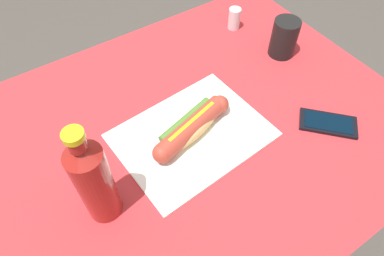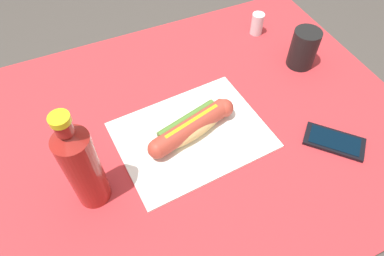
# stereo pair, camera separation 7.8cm
# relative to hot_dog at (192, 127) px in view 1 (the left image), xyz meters

# --- Properties ---
(ground_plane) EXTENTS (6.00, 6.00, 0.00)m
(ground_plane) POSITION_rel_hot_dog_xyz_m (-0.03, 0.02, -0.77)
(ground_plane) COLOR #47423D
(ground_plane) RESTS_ON ground
(dining_table) EXTENTS (1.13, 0.82, 0.74)m
(dining_table) POSITION_rel_hot_dog_xyz_m (-0.03, 0.02, -0.17)
(dining_table) COLOR brown
(dining_table) RESTS_ON ground
(paper_wrapper) EXTENTS (0.36, 0.28, 0.01)m
(paper_wrapper) POSITION_rel_hot_dog_xyz_m (0.00, -0.00, -0.03)
(paper_wrapper) COLOR white
(paper_wrapper) RESTS_ON dining_table
(hot_dog) EXTENTS (0.23, 0.10, 0.05)m
(hot_dog) POSITION_rel_hot_dog_xyz_m (0.00, 0.00, 0.00)
(hot_dog) COLOR #DBB26B
(hot_dog) RESTS_ON paper_wrapper
(cell_phone) EXTENTS (0.14, 0.14, 0.01)m
(cell_phone) POSITION_rel_hot_dog_xyz_m (0.29, -0.15, -0.03)
(cell_phone) COLOR black
(cell_phone) RESTS_ON dining_table
(soda_bottle) EXTENTS (0.07, 0.07, 0.25)m
(soda_bottle) POSITION_rel_hot_dog_xyz_m (-0.24, -0.06, 0.08)
(soda_bottle) COLOR maroon
(soda_bottle) RESTS_ON dining_table
(drinking_cup) EXTENTS (0.07, 0.07, 0.11)m
(drinking_cup) POSITION_rel_hot_dog_xyz_m (0.38, 0.11, 0.02)
(drinking_cup) COLOR black
(drinking_cup) RESTS_ON dining_table
(salt_shaker) EXTENTS (0.04, 0.04, 0.06)m
(salt_shaker) POSITION_rel_hot_dog_xyz_m (0.34, 0.28, -0.00)
(salt_shaker) COLOR silver
(salt_shaker) RESTS_ON dining_table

